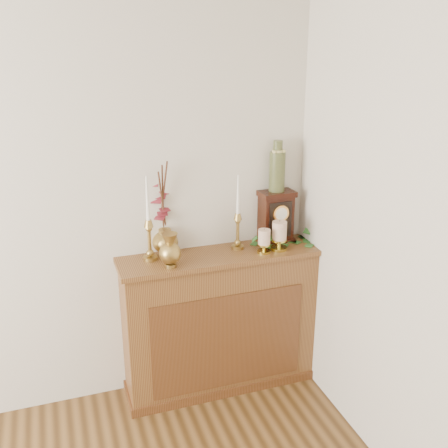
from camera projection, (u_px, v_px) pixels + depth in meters
name	position (u px, v px, depth m)	size (l,w,h in m)	color
console_shelf	(220.00, 325.00, 3.33)	(1.24, 0.34, 0.93)	brown
candlestick_left	(149.00, 233.00, 3.02)	(0.08, 0.08, 0.51)	#B38C47
candlestick_center	(238.00, 225.00, 3.19)	(0.08, 0.08, 0.47)	#B38C47
bud_vase	(170.00, 251.00, 2.94)	(0.13, 0.13, 0.20)	#B38C47
ginger_jar	(161.00, 211.00, 3.11)	(0.24, 0.25, 0.58)	#B38C47
pillar_candle_left	(264.00, 240.00, 3.15)	(0.08, 0.08, 0.16)	gold
pillar_candle_right	(279.00, 234.00, 3.19)	(0.10, 0.10, 0.19)	gold
ivy_garland	(285.00, 242.00, 3.30)	(0.52, 0.21, 0.09)	#2A6125
mantel_clock	(276.00, 217.00, 3.31)	(0.23, 0.16, 0.33)	black
ceramic_vase	(277.00, 169.00, 3.21)	(0.10, 0.10, 0.32)	#1B3628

